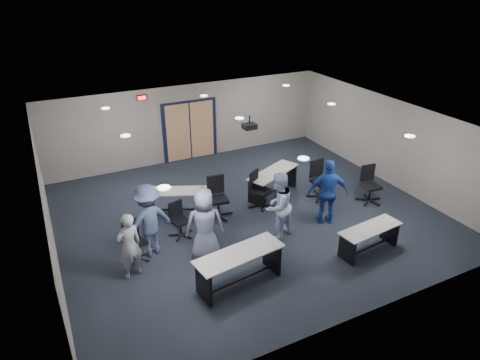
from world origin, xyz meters
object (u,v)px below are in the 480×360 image
table_back_left (179,197)px  person_navy (328,192)px  table_back_right (273,179)px  chair_loose_left (136,241)px  person_lightblue (278,206)px  table_front_right (370,235)px  chair_back_c (261,189)px  person_plaid (205,225)px  chair_back_a (180,220)px  chair_back_d (321,180)px  person_gray (129,246)px  chair_loose_right (371,185)px  table_front_left (239,263)px  person_back (148,220)px  chair_back_b (218,198)px

table_back_left → person_navy: 4.09m
table_back_right → chair_loose_left: (-4.52, -1.38, -0.04)m
person_lightblue → table_front_right: bearing=113.9°
chair_back_c → person_plaid: (-2.37, -1.61, 0.37)m
table_back_left → chair_back_a: table_back_left is taller
chair_back_a → chair_back_d: bearing=-12.5°
chair_back_a → chair_back_c: 2.62m
person_gray → person_plaid: (1.72, -0.13, 0.12)m
chair_loose_right → person_navy: person_navy is taller
chair_back_c → table_back_right: bearing=1.1°
chair_loose_left → table_front_left: bearing=-63.2°
person_gray → person_back: bearing=-148.1°
chair_back_c → person_plaid: bearing=-179.1°
chair_back_b → person_gray: (-2.76, -1.50, 0.21)m
chair_loose_right → person_back: size_ratio=0.60×
person_navy → chair_back_a: bearing=8.6°
chair_loose_left → chair_back_b: bearing=4.0°
chair_back_b → person_navy: bearing=-23.9°
chair_back_c → person_gray: (-4.09, -1.49, 0.25)m
person_navy → person_back: (-4.64, 0.72, 0.00)m
chair_loose_left → person_back: bearing=-6.1°
person_plaid → table_front_right: bearing=172.9°
person_plaid → person_back: size_ratio=1.00×
table_back_left → chair_back_d: 4.22m
table_back_right → person_navy: person_navy is taller
person_navy → chair_back_d: bearing=-94.8°
person_lightblue → person_back: person_back is taller
chair_back_a → person_navy: size_ratio=0.51×
chair_loose_right → person_back: person_back is taller
person_gray → table_front_right: bearing=148.5°
chair_back_a → person_back: 1.08m
table_back_left → person_back: bearing=-104.7°
table_front_left → person_back: person_back is taller
person_gray → person_navy: bearing=164.6°
table_back_left → chair_back_a: 1.20m
person_back → person_gray: bearing=34.1°
table_back_left → person_navy: (3.39, -2.26, 0.43)m
person_lightblue → table_front_left: bearing=13.5°
chair_back_c → person_gray: size_ratio=0.68×
chair_back_d → chair_loose_right: 1.43m
person_navy → table_front_left: bearing=46.3°
table_back_left → person_lightblue: person_lightblue is taller
table_front_right → chair_back_b: (-2.60, 3.13, 0.12)m
chair_back_a → chair_loose_left: (-1.25, -0.46, 0.01)m
person_back → chair_loose_right: bearing=164.4°
chair_back_d → chair_loose_left: chair_back_d is taller
chair_loose_right → person_gray: bearing=-171.4°
person_navy → table_front_right: bearing=119.1°
chair_back_d → person_plaid: size_ratio=0.64×
table_front_left → person_lightblue: (1.69, 1.24, 0.35)m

